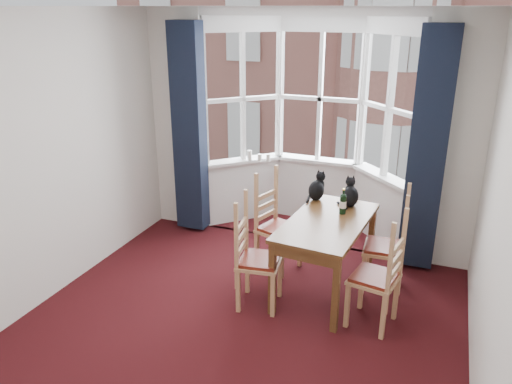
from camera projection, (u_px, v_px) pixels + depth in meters
The scene contains 22 objects.
floor at pixel (226, 344), 4.41m from camera, with size 4.50×4.50×0.00m, color black.
ceiling at pixel (218, 6), 3.43m from camera, with size 4.50×4.50×0.00m, color white.
wall_left at pixel (26, 168), 4.60m from camera, with size 4.50×4.50×0.00m, color silver.
wall_right at pixel (502, 236), 3.24m from camera, with size 4.50×4.50×0.00m, color silver.
wall_back_pier_left at pixel (180, 121), 6.44m from camera, with size 0.70×0.12×2.80m, color silver.
wall_back_pier_right at pixel (452, 146), 5.32m from camera, with size 0.70×0.12×2.80m, color silver.
bay_window at pixel (314, 124), 6.32m from camera, with size 2.76×0.94×2.80m.
curtain_left at pixel (189, 130), 6.23m from camera, with size 0.38×0.22×2.60m, color black.
curtain_right at pixel (428, 153), 5.26m from camera, with size 0.38×0.22×2.60m, color black.
dining_table at pixel (327, 230), 4.99m from camera, with size 0.84×1.41×0.80m.
chair_left_near at pixel (250, 261), 4.86m from camera, with size 0.45×0.47×0.92m.
chair_left_far at pixel (272, 227), 5.59m from camera, with size 0.51×0.52×0.92m.
chair_right_near at pixel (384, 281), 4.49m from camera, with size 0.47×0.49×0.92m.
chair_right_far at pixel (393, 250), 5.08m from camera, with size 0.42×0.44×0.92m.
cat_left at pixel (317, 188), 5.46m from camera, with size 0.23×0.27×0.33m.
cat_right at pixel (350, 195), 5.29m from camera, with size 0.23×0.27×0.32m.
wine_bottle at pixel (343, 203), 5.08m from camera, with size 0.07×0.07×0.27m.
candle_tall at pixel (250, 155), 6.63m from camera, with size 0.06×0.06×0.14m, color white.
candle_short at pixel (260, 157), 6.62m from camera, with size 0.06×0.06×0.09m, color white.
candle_extra at pixel (268, 158), 6.60m from camera, with size 0.05×0.05×0.09m, color white.
street at pixel (421, 141), 34.65m from camera, with size 80.00×80.00×0.00m, color #333335.
tenement_building at pixel (406, 46), 16.07m from camera, with size 18.40×7.80×15.20m.
Camera 1 is at (1.58, -3.31, 2.80)m, focal length 35.00 mm.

